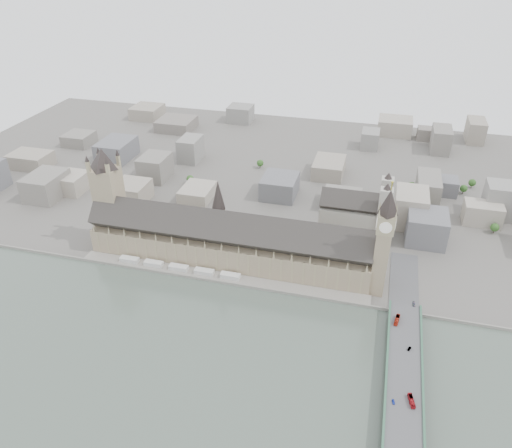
% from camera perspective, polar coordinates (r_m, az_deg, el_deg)
% --- Properties ---
extents(ground, '(900.00, 900.00, 0.00)m').
position_cam_1_polar(ground, '(462.29, -3.87, -5.64)').
color(ground, '#595651').
rests_on(ground, ground).
extents(river_thames, '(600.00, 600.00, 0.00)m').
position_cam_1_polar(river_thames, '(353.78, -12.86, -21.02)').
color(river_thames, '#46534A').
rests_on(river_thames, ground).
extents(embankment_wall, '(600.00, 1.50, 3.00)m').
position_cam_1_polar(embankment_wall, '(450.10, -4.48, -6.57)').
color(embankment_wall, slate).
rests_on(embankment_wall, ground).
extents(river_terrace, '(270.00, 15.00, 2.00)m').
position_cam_1_polar(river_terrace, '(456.02, -4.17, -6.07)').
color(river_terrace, slate).
rests_on(river_terrace, ground).
extents(terrace_tents, '(118.00, 7.00, 4.00)m').
position_cam_1_polar(terrace_tents, '(467.23, -8.84, -4.93)').
color(terrace_tents, silver).
rests_on(terrace_tents, river_terrace).
extents(palace_of_westminster, '(265.00, 40.73, 55.44)m').
position_cam_1_polar(palace_of_westminster, '(464.76, -3.21, -1.99)').
color(palace_of_westminster, gray).
rests_on(palace_of_westminster, ground).
extents(elizabeth_tower, '(17.00, 17.00, 107.50)m').
position_cam_1_polar(elizabeth_tower, '(418.79, 14.43, -1.32)').
color(elizabeth_tower, gray).
rests_on(elizabeth_tower, ground).
extents(victoria_tower, '(30.00, 30.00, 100.00)m').
position_cam_1_polar(victoria_tower, '(500.95, -16.53, 3.54)').
color(victoria_tower, gray).
rests_on(victoria_tower, ground).
extents(central_tower, '(13.00, 13.00, 48.00)m').
position_cam_1_polar(central_tower, '(454.85, -4.30, 2.33)').
color(central_tower, tan).
rests_on(central_tower, ground).
extents(westminster_bridge, '(25.00, 325.00, 10.25)m').
position_cam_1_polar(westminster_bridge, '(377.87, 16.49, -16.21)').
color(westminster_bridge, '#474749').
rests_on(westminster_bridge, ground).
extents(bridge_parapets, '(25.00, 235.00, 1.15)m').
position_cam_1_polar(bridge_parapets, '(343.95, 16.55, -20.88)').
color(bridge_parapets, '#356148').
rests_on(bridge_parapets, westminster_bridge).
extents(westminster_abbey, '(68.00, 36.00, 64.00)m').
position_cam_1_polar(westminster_abbey, '(510.65, 11.36, 0.95)').
color(westminster_abbey, '#9E9B8E').
rests_on(westminster_abbey, ground).
extents(city_skyline_inland, '(720.00, 360.00, 38.00)m').
position_cam_1_polar(city_skyline_inland, '(660.00, 2.80, 8.01)').
color(city_skyline_inland, gray).
rests_on(city_skyline_inland, ground).
extents(park_trees, '(110.00, 30.00, 15.00)m').
position_cam_1_polar(park_trees, '(507.90, -2.86, -0.90)').
color(park_trees, '#224E1B').
rests_on(park_trees, ground).
extents(red_bus_north, '(4.83, 12.66, 3.44)m').
position_cam_1_polar(red_bus_north, '(408.80, 15.81, -10.49)').
color(red_bus_north, '#B62714').
rests_on(red_bus_north, westminster_bridge).
extents(red_bus_south, '(5.23, 11.70, 3.17)m').
position_cam_1_polar(red_bus_south, '(354.81, 17.34, -18.72)').
color(red_bus_south, '#AD151C').
rests_on(red_bus_south, westminster_bridge).
extents(car_blue, '(2.34, 4.10, 1.31)m').
position_cam_1_polar(car_blue, '(352.40, 15.44, -18.99)').
color(car_blue, '#1A31AD').
rests_on(car_blue, westminster_bridge).
extents(car_silver, '(3.06, 4.60, 1.43)m').
position_cam_1_polar(car_silver, '(389.08, 17.12, -13.46)').
color(car_silver, gray).
rests_on(car_silver, westminster_bridge).
extents(car_approach, '(2.57, 5.47, 1.54)m').
position_cam_1_polar(car_approach, '(429.34, 17.59, -8.70)').
color(car_approach, gray).
rests_on(car_approach, westminster_bridge).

